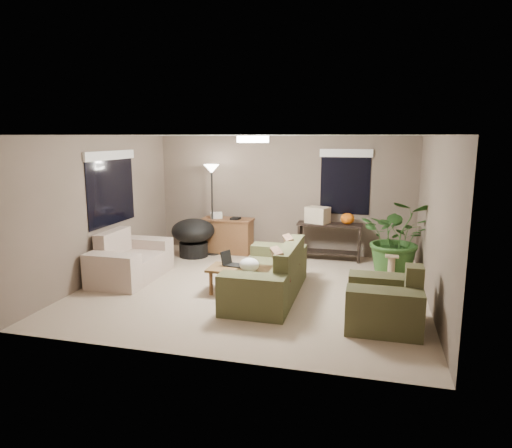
% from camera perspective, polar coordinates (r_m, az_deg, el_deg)
% --- Properties ---
extents(room_shell, '(5.50, 5.50, 5.50)m').
position_cam_1_polar(room_shell, '(7.36, -0.39, 1.24)').
color(room_shell, tan).
rests_on(room_shell, ground).
extents(main_sofa, '(0.95, 2.20, 0.85)m').
position_cam_1_polar(main_sofa, '(7.25, 1.73, -6.68)').
color(main_sofa, '#484A2C').
rests_on(main_sofa, ground).
extents(throw_pillows, '(0.39, 1.40, 0.47)m').
position_cam_1_polar(throw_pillows, '(7.10, 3.75, -4.09)').
color(throw_pillows, '#8C7251').
rests_on(throw_pillows, main_sofa).
extents(loveseat, '(0.90, 1.60, 0.85)m').
position_cam_1_polar(loveseat, '(8.40, -15.54, -4.60)').
color(loveseat, beige).
rests_on(loveseat, ground).
extents(armchair, '(0.95, 1.00, 0.85)m').
position_cam_1_polar(armchair, '(6.36, 15.80, -9.62)').
color(armchair, '#4E4D2E').
rests_on(armchair, ground).
extents(coffee_table, '(1.00, 0.55, 0.42)m').
position_cam_1_polar(coffee_table, '(7.33, -2.04, -5.96)').
color(coffee_table, brown).
rests_on(coffee_table, ground).
extents(laptop, '(0.41, 0.27, 0.24)m').
position_cam_1_polar(laptop, '(7.44, -3.07, -4.75)').
color(laptop, black).
rests_on(laptop, coffee_table).
extents(plastic_bag, '(0.39, 0.38, 0.22)m').
position_cam_1_polar(plastic_bag, '(7.09, -0.83, -5.12)').
color(plastic_bag, white).
rests_on(plastic_bag, coffee_table).
extents(desk, '(1.10, 0.50, 0.75)m').
position_cam_1_polar(desk, '(9.87, -3.58, -1.44)').
color(desk, brown).
rests_on(desk, ground).
extents(desk_papers, '(0.70, 0.31, 0.12)m').
position_cam_1_polar(desk_papers, '(9.82, -4.50, 1.01)').
color(desk_papers, silver).
rests_on(desk_papers, desk).
extents(console_table, '(1.30, 0.40, 0.75)m').
position_cam_1_polar(console_table, '(9.41, 9.14, -1.80)').
color(console_table, black).
rests_on(console_table, ground).
extents(pumpkin, '(0.36, 0.36, 0.23)m').
position_cam_1_polar(pumpkin, '(9.30, 11.37, 0.66)').
color(pumpkin, orange).
rests_on(pumpkin, console_table).
extents(cardboard_box, '(0.53, 0.47, 0.33)m').
position_cam_1_polar(cardboard_box, '(9.34, 7.70, 1.13)').
color(cardboard_box, beige).
rests_on(cardboard_box, console_table).
extents(papasan_chair, '(1.15, 1.15, 0.80)m').
position_cam_1_polar(papasan_chair, '(9.61, -7.85, -1.32)').
color(papasan_chair, black).
rests_on(papasan_chair, ground).
extents(floor_lamp, '(0.32, 0.32, 1.91)m').
position_cam_1_polar(floor_lamp, '(9.58, -5.56, 5.55)').
color(floor_lamp, black).
rests_on(floor_lamp, ground).
extents(ceiling_fixture, '(0.50, 0.50, 0.10)m').
position_cam_1_polar(ceiling_fixture, '(7.25, -0.40, 10.55)').
color(ceiling_fixture, white).
rests_on(ceiling_fixture, room_shell).
extents(houseplant, '(1.27, 1.41, 1.10)m').
position_cam_1_polar(houseplant, '(8.54, 17.21, -2.69)').
color(houseplant, '#2D5923').
rests_on(houseplant, ground).
extents(cat_scratching_post, '(0.32, 0.32, 0.50)m').
position_cam_1_polar(cat_scratching_post, '(8.19, 16.53, -5.65)').
color(cat_scratching_post, tan).
rests_on(cat_scratching_post, ground).
extents(window_left, '(0.05, 1.56, 1.33)m').
position_cam_1_polar(window_left, '(8.66, -17.68, 5.76)').
color(window_left, black).
rests_on(window_left, room_shell).
extents(window_back, '(1.06, 0.05, 1.33)m').
position_cam_1_polar(window_back, '(9.53, 11.13, 6.51)').
color(window_back, black).
rests_on(window_back, room_shell).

